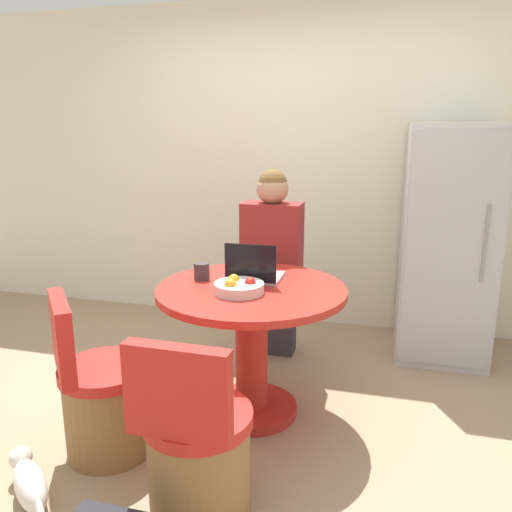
{
  "coord_description": "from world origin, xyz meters",
  "views": [
    {
      "loc": [
        0.77,
        -2.38,
        1.59
      ],
      "look_at": [
        0.08,
        0.23,
        0.91
      ],
      "focal_mm": 35.0,
      "sensor_mm": 36.0,
      "label": 1
    }
  ],
  "objects_px": {
    "refrigerator": "(447,243)",
    "dining_table": "(251,328)",
    "cat": "(29,482)",
    "chair_near_left_corner": "(104,400)",
    "laptop": "(254,273)",
    "fruit_bowl": "(239,287)",
    "person_seated": "(273,257)",
    "chair_near_camera": "(197,454)"
  },
  "relations": [
    {
      "from": "fruit_bowl",
      "to": "refrigerator",
      "type": "bearing_deg",
      "value": 47.89
    },
    {
      "from": "person_seated",
      "to": "fruit_bowl",
      "type": "xyz_separation_m",
      "value": [
        0.01,
        -0.86,
        0.05
      ]
    },
    {
      "from": "fruit_bowl",
      "to": "chair_near_left_corner",
      "type": "bearing_deg",
      "value": -144.42
    },
    {
      "from": "dining_table",
      "to": "cat",
      "type": "height_order",
      "value": "dining_table"
    },
    {
      "from": "dining_table",
      "to": "chair_near_left_corner",
      "type": "distance_m",
      "value": 0.85
    },
    {
      "from": "refrigerator",
      "to": "person_seated",
      "type": "relative_size",
      "value": 1.22
    },
    {
      "from": "refrigerator",
      "to": "dining_table",
      "type": "xyz_separation_m",
      "value": [
        -1.12,
        -1.16,
        -0.31
      ]
    },
    {
      "from": "refrigerator",
      "to": "fruit_bowl",
      "type": "bearing_deg",
      "value": -132.11
    },
    {
      "from": "dining_table",
      "to": "laptop",
      "type": "bearing_deg",
      "value": 97.32
    },
    {
      "from": "refrigerator",
      "to": "laptop",
      "type": "distance_m",
      "value": 1.54
    },
    {
      "from": "dining_table",
      "to": "person_seated",
      "type": "height_order",
      "value": "person_seated"
    },
    {
      "from": "chair_near_left_corner",
      "to": "fruit_bowl",
      "type": "height_order",
      "value": "fruit_bowl"
    },
    {
      "from": "dining_table",
      "to": "fruit_bowl",
      "type": "distance_m",
      "value": 0.3
    },
    {
      "from": "dining_table",
      "to": "chair_near_camera",
      "type": "height_order",
      "value": "chair_near_camera"
    },
    {
      "from": "person_seated",
      "to": "cat",
      "type": "relative_size",
      "value": 3.58
    },
    {
      "from": "chair_near_camera",
      "to": "person_seated",
      "type": "bearing_deg",
      "value": -87.92
    },
    {
      "from": "person_seated",
      "to": "laptop",
      "type": "distance_m",
      "value": 0.63
    },
    {
      "from": "chair_near_left_corner",
      "to": "laptop",
      "type": "bearing_deg",
      "value": -83.3
    },
    {
      "from": "dining_table",
      "to": "laptop",
      "type": "xyz_separation_m",
      "value": [
        -0.02,
        0.12,
        0.29
      ]
    },
    {
      "from": "refrigerator",
      "to": "dining_table",
      "type": "relative_size",
      "value": 1.58
    },
    {
      "from": "refrigerator",
      "to": "dining_table",
      "type": "distance_m",
      "value": 1.64
    },
    {
      "from": "person_seated",
      "to": "laptop",
      "type": "height_order",
      "value": "person_seated"
    },
    {
      "from": "refrigerator",
      "to": "fruit_bowl",
      "type": "xyz_separation_m",
      "value": [
        -1.16,
        -1.28,
        -0.03
      ]
    },
    {
      "from": "chair_near_camera",
      "to": "chair_near_left_corner",
      "type": "distance_m",
      "value": 0.67
    },
    {
      "from": "dining_table",
      "to": "chair_near_camera",
      "type": "distance_m",
      "value": 0.85
    },
    {
      "from": "fruit_bowl",
      "to": "cat",
      "type": "bearing_deg",
      "value": -131.45
    },
    {
      "from": "chair_near_left_corner",
      "to": "cat",
      "type": "relative_size",
      "value": 2.23
    },
    {
      "from": "dining_table",
      "to": "refrigerator",
      "type": "bearing_deg",
      "value": 46.03
    },
    {
      "from": "cat",
      "to": "refrigerator",
      "type": "bearing_deg",
      "value": -91.91
    },
    {
      "from": "refrigerator",
      "to": "person_seated",
      "type": "bearing_deg",
      "value": -160.44
    },
    {
      "from": "person_seated",
      "to": "chair_near_camera",
      "type": "bearing_deg",
      "value": 91.22
    },
    {
      "from": "chair_near_camera",
      "to": "laptop",
      "type": "bearing_deg",
      "value": -88.92
    },
    {
      "from": "chair_near_left_corner",
      "to": "person_seated",
      "type": "height_order",
      "value": "person_seated"
    },
    {
      "from": "dining_table",
      "to": "chair_near_camera",
      "type": "xyz_separation_m",
      "value": [
        -0.01,
        -0.82,
        -0.24
      ]
    },
    {
      "from": "chair_near_camera",
      "to": "laptop",
      "type": "distance_m",
      "value": 1.08
    },
    {
      "from": "refrigerator",
      "to": "cat",
      "type": "height_order",
      "value": "refrigerator"
    },
    {
      "from": "cat",
      "to": "person_seated",
      "type": "bearing_deg",
      "value": -73.09
    },
    {
      "from": "chair_near_camera",
      "to": "laptop",
      "type": "height_order",
      "value": "laptop"
    },
    {
      "from": "fruit_bowl",
      "to": "dining_table",
      "type": "bearing_deg",
      "value": 72.83
    },
    {
      "from": "chair_near_left_corner",
      "to": "fruit_bowl",
      "type": "distance_m",
      "value": 0.88
    },
    {
      "from": "chair_near_left_corner",
      "to": "cat",
      "type": "distance_m",
      "value": 0.47
    },
    {
      "from": "dining_table",
      "to": "laptop",
      "type": "height_order",
      "value": "laptop"
    }
  ]
}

